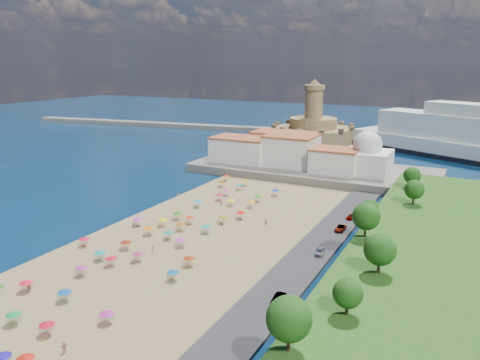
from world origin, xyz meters
The scene contains 11 objects.
ground centered at (0.00, 0.00, 0.00)m, with size 700.00×700.00×0.00m, color #071938.
terrace centered at (10.00, 73.00, 1.50)m, with size 90.00×36.00×3.00m, color #59544C.
jetty centered at (-12.00, 108.00, 1.20)m, with size 18.00×70.00×2.40m, color #59544C.
breakwater centered at (-110.00, 153.00, 1.30)m, with size 200.00×7.00×2.60m, color #59544C.
waterfront_buildings centered at (-3.05, 73.64, 7.88)m, with size 57.00×29.00×11.00m.
domed_building centered at (30.00, 71.00, 8.97)m, with size 16.00×16.00×15.00m.
fortress centered at (-12.00, 138.00, 6.68)m, with size 40.00×40.00×32.40m.
beach_parasols centered at (-0.72, -12.31, 2.15)m, with size 30.55×116.49×2.20m.
beachgoers centered at (0.57, -2.77, 1.12)m, with size 35.33×93.89×1.89m.
parked_cars centered at (36.00, 5.46, 1.35)m, with size 2.48×53.48×1.39m.
hillside_trees centered at (47.53, -10.94, 10.09)m, with size 12.00×110.50×7.43m.
Camera 1 is at (63.60, -91.03, 41.59)m, focal length 35.00 mm.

